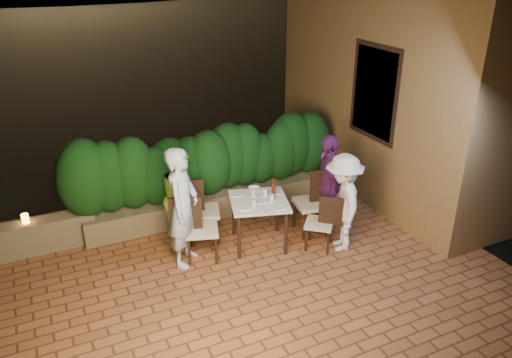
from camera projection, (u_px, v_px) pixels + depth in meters
ground at (259, 293)px, 6.57m from camera, size 400.00×400.00×0.00m
terrace_floor at (244, 276)px, 7.01m from camera, size 7.00×6.00×0.15m
building_wall at (397, 52)px, 8.58m from camera, size 1.60×5.00×5.00m
window_pane at (376, 92)px, 8.07m from camera, size 0.08×1.00×1.40m
window_frame at (375, 92)px, 8.07m from camera, size 0.06×1.15×1.55m
planter at (211, 203)px, 8.45m from camera, size 4.20×0.55×0.40m
hedge at (209, 162)px, 8.14m from camera, size 4.00×0.70×1.10m
parapet at (18, 240)px, 7.26m from camera, size 2.20×0.30×0.50m
hill at (51, 28)px, 58.29m from camera, size 52.00×40.00×22.00m
dining_table at (259, 222)px, 7.48m from camera, size 1.03×1.03×0.75m
plate_nw at (244, 207)px, 7.11m from camera, size 0.23×0.23×0.01m
plate_sw at (237, 194)px, 7.50m from camera, size 0.23×0.23×0.01m
plate_ne at (279, 206)px, 7.14m from camera, size 0.25×0.25×0.01m
plate_se at (275, 192)px, 7.56m from camera, size 0.20×0.20×0.01m
plate_centre at (260, 201)px, 7.30m from camera, size 0.22×0.22×0.01m
plate_front at (269, 210)px, 7.02m from camera, size 0.23×0.23×0.01m
glass_nw at (254, 203)px, 7.13m from camera, size 0.06×0.06×0.10m
glass_sw at (253, 193)px, 7.43m from camera, size 0.06×0.06×0.10m
glass_ne at (272, 198)px, 7.26m from camera, size 0.07×0.07×0.12m
glass_se at (265, 192)px, 7.43m from camera, size 0.07×0.07×0.12m
beer_bottle at (273, 188)px, 7.36m from camera, size 0.06×0.06×0.30m
bowl at (254, 189)px, 7.61m from camera, size 0.23×0.23×0.05m
chair_left_front at (201, 228)px, 7.08m from camera, size 0.58×0.58×1.00m
chair_left_back at (203, 210)px, 7.55m from camera, size 0.60×0.60×1.03m
chair_right_front at (319, 222)px, 7.37m from camera, size 0.56×0.56×0.86m
chair_right_back at (311, 202)px, 7.76m from camera, size 0.56×0.56×1.05m
diner_blue at (183, 207)px, 6.86m from camera, size 0.71×0.76×1.75m
diner_green at (182, 198)px, 7.38m from camera, size 0.80×0.89×1.51m
diner_white at (343, 203)px, 7.25m from camera, size 0.89×1.11×1.50m
diner_purple at (328, 183)px, 7.75m from camera, size 0.73×1.02×1.60m
parapet_lamp at (25, 219)px, 7.19m from camera, size 0.10×0.10×0.14m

